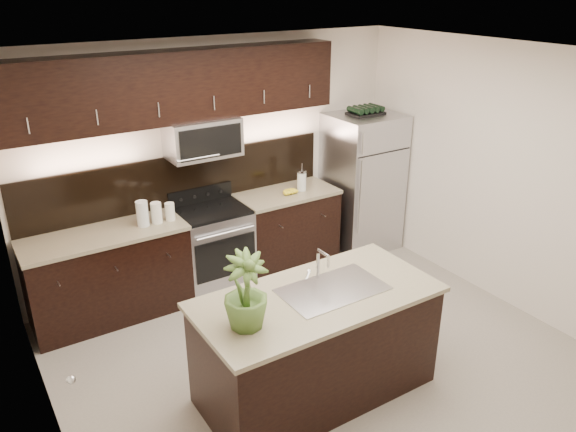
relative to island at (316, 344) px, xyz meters
name	(u,v)px	position (x,y,z in m)	size (l,w,h in m)	color
ground	(318,354)	(0.31, 0.39, -0.47)	(4.50, 4.50, 0.00)	gray
room_walls	(314,187)	(0.20, 0.36, 1.22)	(4.52, 4.02, 2.71)	beige
counter_run	(196,252)	(-0.14, 2.08, 0.00)	(3.51, 0.65, 0.94)	black
upper_fixtures	(182,97)	(-0.12, 2.23, 1.67)	(3.49, 0.40, 1.66)	black
island	(316,344)	(0.00, 0.00, 0.00)	(1.96, 0.96, 0.94)	black
sink_faucet	(332,287)	(0.15, 0.01, 0.48)	(0.84, 0.50, 0.28)	silver
refrigerator	(362,182)	(2.11, 2.02, 0.39)	(0.83, 0.75, 1.73)	#B2B2B7
wine_rack	(366,111)	(2.11, 2.02, 1.30)	(0.43, 0.26, 0.10)	black
plant	(246,291)	(-0.68, -0.08, 0.76)	(0.32, 0.32, 0.58)	#456528
canisters	(153,213)	(-0.60, 2.03, 0.58)	(0.39, 0.12, 0.26)	silver
french_press	(302,180)	(1.20, 2.03, 0.59)	(0.11, 0.11, 0.32)	silver
bananas	(286,192)	(0.96, 2.00, 0.50)	(0.19, 0.15, 0.06)	gold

